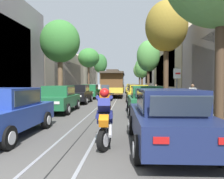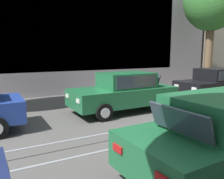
# 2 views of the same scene
# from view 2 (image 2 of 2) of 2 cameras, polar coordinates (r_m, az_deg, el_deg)

# --- Properties ---
(parked_car_green_second_left) EXTENTS (2.06, 4.39, 1.58)m
(parked_car_green_second_left) POSITION_cam_2_polar(r_m,az_deg,el_deg) (9.35, 2.95, -0.60)
(parked_car_green_second_left) COLOR #1E6038
(parked_car_green_second_left) RESTS_ON ground
(parked_car_black_mid_left) EXTENTS (2.00, 4.36, 1.58)m
(parked_car_black_mid_left) POSITION_cam_2_polar(r_m,az_deg,el_deg) (13.16, 24.33, 1.40)
(parked_car_black_mid_left) COLOR black
(parked_car_black_mid_left) RESTS_ON ground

